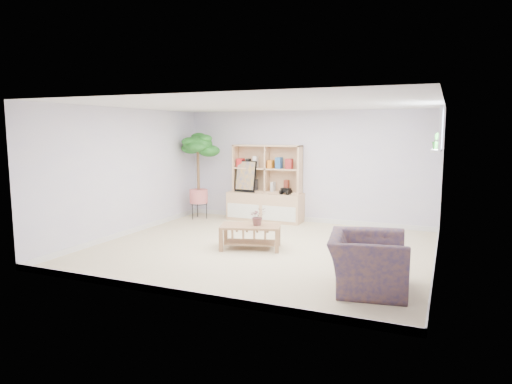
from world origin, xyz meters
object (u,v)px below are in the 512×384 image
at_px(floor_tree, 198,176).
at_px(coffee_table, 250,237).
at_px(storage_unit, 265,183).
at_px(armchair, 367,259).

bearing_deg(floor_tree, coffee_table, -42.55).
bearing_deg(storage_unit, armchair, -51.76).
height_order(floor_tree, armchair, floor_tree).
relative_size(coffee_table, armchair, 0.92).
xyz_separation_m(coffee_table, floor_tree, (-2.14, 1.97, 0.77)).
bearing_deg(floor_tree, storage_unit, 13.59).
xyz_separation_m(floor_tree, armchair, (4.28, -3.21, -0.57)).
xyz_separation_m(storage_unit, coffee_table, (0.67, -2.32, -0.63)).
bearing_deg(coffee_table, storage_unit, 88.96).
relative_size(coffee_table, floor_tree, 0.51).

